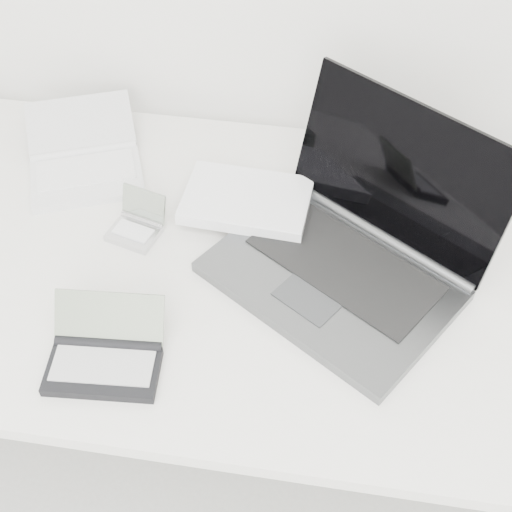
# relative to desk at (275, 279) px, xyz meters

# --- Properties ---
(desk) EXTENTS (1.60, 0.80, 0.73)m
(desk) POSITION_rel_desk_xyz_m (0.00, 0.00, 0.00)
(desk) COLOR white
(desk) RESTS_ON ground
(laptop_large) EXTENTS (0.60, 0.53, 0.28)m
(laptop_large) POSITION_rel_desk_xyz_m (0.09, 0.03, 0.09)
(laptop_large) COLOR #545659
(laptop_large) RESTS_ON desk
(netbook_open_white) EXTENTS (0.31, 0.35, 0.06)m
(netbook_open_white) POSITION_rel_desk_xyz_m (-0.43, 0.20, 0.06)
(netbook_open_white) COLOR white
(netbook_open_white) RESTS_ON desk
(pda_silver) EXTENTS (0.11, 0.11, 0.07)m
(pda_silver) POSITION_rel_desk_xyz_m (-0.27, 0.04, 0.06)
(pda_silver) COLOR silver
(pda_silver) RESTS_ON desk
(palmtop_charcoal) EXTENTS (0.19, 0.17, 0.09)m
(palmtop_charcoal) POSITION_rel_desk_xyz_m (-0.24, -0.26, 0.07)
(palmtop_charcoal) COLOR black
(palmtop_charcoal) RESTS_ON desk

